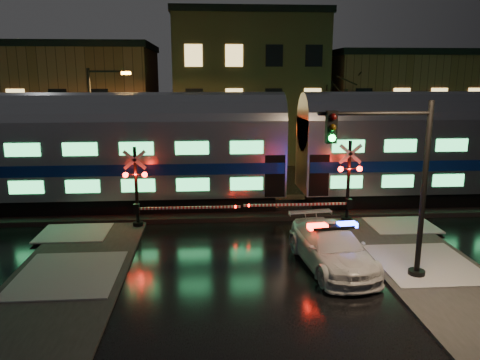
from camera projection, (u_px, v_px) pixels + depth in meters
name	position (u px, v px, depth m)	size (l,w,h in m)	color
ground	(245.00, 243.00, 19.90)	(120.00, 120.00, 0.00)	black
ballast	(237.00, 208.00, 24.74)	(90.00, 4.20, 0.24)	black
sidewalk_left	(39.00, 319.00, 13.59)	(4.00, 20.00, 0.12)	#2D2D2D
sidewalk_right	(469.00, 304.00, 14.51)	(4.00, 20.00, 0.12)	#2D2D2D
building_left	(70.00, 105.00, 39.39)	(14.00, 10.00, 9.00)	brown
building_mid	(246.00, 90.00, 40.67)	(12.00, 11.00, 11.50)	brown
building_right	(393.00, 107.00, 41.43)	(12.00, 10.00, 8.50)	brown
train	(292.00, 146.00, 24.22)	(51.00, 3.12, 5.92)	black
police_car	(332.00, 247.00, 17.29)	(2.72, 5.48, 1.70)	silver
crossing_signal_right	(341.00, 190.00, 22.11)	(5.66, 0.65, 4.01)	black
crossing_signal_left	(144.00, 196.00, 21.47)	(5.41, 0.64, 3.83)	black
traffic_light	(396.00, 188.00, 15.62)	(4.01, 0.71, 6.20)	black
streetlight	(96.00, 123.00, 27.16)	(2.47, 0.26, 7.38)	black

